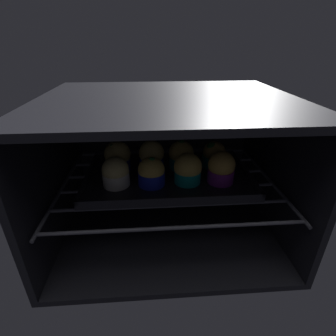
{
  "coord_description": "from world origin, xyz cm",
  "views": [
    {
      "loc": [
        -4.31,
        -36.86,
        47.36
      ],
      "look_at": [
        0.0,
        22.3,
        17.26
      ],
      "focal_mm": 27.35,
      "sensor_mm": 36.0,
      "label": 1
    }
  ],
  "objects_px": {
    "muffin_row1_col1": "(152,156)",
    "muffin_row1_col2": "(181,156)",
    "muffin_row0_col3": "(221,168)",
    "muffin_row1_col0": "(118,157)",
    "muffin_row0_col0": "(116,173)",
    "muffin_row1_col3": "(214,155)",
    "baking_tray": "(168,177)",
    "muffin_row0_col1": "(151,173)",
    "muffin_row0_col2": "(188,170)"
  },
  "relations": [
    {
      "from": "muffin_row0_col2",
      "to": "muffin_row1_col1",
      "type": "xyz_separation_m",
      "value": [
        -0.09,
        0.08,
        0.0
      ]
    },
    {
      "from": "muffin_row1_col2",
      "to": "muffin_row1_col1",
      "type": "bearing_deg",
      "value": -178.53
    },
    {
      "from": "muffin_row1_col1",
      "to": "muffin_row1_col2",
      "type": "distance_m",
      "value": 0.08
    },
    {
      "from": "muffin_row1_col3",
      "to": "muffin_row1_col0",
      "type": "bearing_deg",
      "value": -179.17
    },
    {
      "from": "muffin_row1_col0",
      "to": "muffin_row1_col1",
      "type": "relative_size",
      "value": 1.01
    },
    {
      "from": "muffin_row0_col1",
      "to": "muffin_row1_col2",
      "type": "relative_size",
      "value": 0.91
    },
    {
      "from": "muffin_row0_col0",
      "to": "muffin_row1_col0",
      "type": "bearing_deg",
      "value": 92.09
    },
    {
      "from": "muffin_row1_col2",
      "to": "muffin_row0_col2",
      "type": "bearing_deg",
      "value": -85.49
    },
    {
      "from": "muffin_row1_col1",
      "to": "muffin_row1_col3",
      "type": "bearing_deg",
      "value": 0.78
    },
    {
      "from": "muffin_row1_col1",
      "to": "muffin_row1_col2",
      "type": "xyz_separation_m",
      "value": [
        0.08,
        0.0,
        -0.0
      ]
    },
    {
      "from": "muffin_row0_col3",
      "to": "muffin_row1_col1",
      "type": "xyz_separation_m",
      "value": [
        -0.17,
        0.08,
        0.0
      ]
    },
    {
      "from": "muffin_row1_col1",
      "to": "muffin_row1_col3",
      "type": "distance_m",
      "value": 0.17
    },
    {
      "from": "muffin_row0_col0",
      "to": "muffin_row0_col1",
      "type": "relative_size",
      "value": 0.99
    },
    {
      "from": "muffin_row0_col0",
      "to": "muffin_row1_col0",
      "type": "distance_m",
      "value": 0.08
    },
    {
      "from": "muffin_row0_col3",
      "to": "muffin_row1_col0",
      "type": "distance_m",
      "value": 0.27
    },
    {
      "from": "muffin_row0_col0",
      "to": "muffin_row1_col3",
      "type": "relative_size",
      "value": 0.99
    },
    {
      "from": "muffin_row1_col3",
      "to": "baking_tray",
      "type": "bearing_deg",
      "value": -161.75
    },
    {
      "from": "muffin_row1_col0",
      "to": "muffin_row0_col3",
      "type": "bearing_deg",
      "value": -17.59
    },
    {
      "from": "muffin_row0_col0",
      "to": "baking_tray",
      "type": "bearing_deg",
      "value": 17.44
    },
    {
      "from": "muffin_row0_col0",
      "to": "muffin_row1_col1",
      "type": "xyz_separation_m",
      "value": [
        0.09,
        0.08,
        0.01
      ]
    },
    {
      "from": "baking_tray",
      "to": "muffin_row1_col2",
      "type": "relative_size",
      "value": 5.19
    },
    {
      "from": "muffin_row0_col3",
      "to": "muffin_row1_col2",
      "type": "bearing_deg",
      "value": 135.9
    },
    {
      "from": "muffin_row0_col0",
      "to": "muffin_row1_col0",
      "type": "relative_size",
      "value": 0.89
    },
    {
      "from": "muffin_row1_col1",
      "to": "muffin_row1_col2",
      "type": "bearing_deg",
      "value": 1.47
    },
    {
      "from": "muffin_row1_col0",
      "to": "muffin_row1_col1",
      "type": "bearing_deg",
      "value": 0.92
    },
    {
      "from": "baking_tray",
      "to": "muffin_row1_col1",
      "type": "height_order",
      "value": "muffin_row1_col1"
    },
    {
      "from": "muffin_row1_col1",
      "to": "baking_tray",
      "type": "bearing_deg",
      "value": -44.33
    },
    {
      "from": "baking_tray",
      "to": "muffin_row1_col0",
      "type": "distance_m",
      "value": 0.14
    },
    {
      "from": "muffin_row0_col2",
      "to": "muffin_row1_col1",
      "type": "bearing_deg",
      "value": 137.46
    },
    {
      "from": "baking_tray",
      "to": "muffin_row1_col2",
      "type": "bearing_deg",
      "value": 47.44
    },
    {
      "from": "muffin_row1_col2",
      "to": "baking_tray",
      "type": "bearing_deg",
      "value": -132.56
    },
    {
      "from": "muffin_row0_col0",
      "to": "muffin_row1_col2",
      "type": "relative_size",
      "value": 0.9
    },
    {
      "from": "muffin_row0_col2",
      "to": "muffin_row1_col2",
      "type": "xyz_separation_m",
      "value": [
        -0.01,
        0.08,
        0.0
      ]
    },
    {
      "from": "baking_tray",
      "to": "muffin_row0_col0",
      "type": "height_order",
      "value": "muffin_row0_col0"
    },
    {
      "from": "muffin_row0_col3",
      "to": "muffin_row0_col0",
      "type": "bearing_deg",
      "value": 179.39
    },
    {
      "from": "baking_tray",
      "to": "muffin_row1_col3",
      "type": "height_order",
      "value": "muffin_row1_col3"
    },
    {
      "from": "muffin_row1_col1",
      "to": "muffin_row0_col1",
      "type": "bearing_deg",
      "value": -91.32
    },
    {
      "from": "baking_tray",
      "to": "muffin_row0_col2",
      "type": "relative_size",
      "value": 5.53
    },
    {
      "from": "muffin_row0_col2",
      "to": "muffin_row0_col3",
      "type": "relative_size",
      "value": 0.95
    },
    {
      "from": "baking_tray",
      "to": "muffin_row1_col3",
      "type": "bearing_deg",
      "value": 18.25
    },
    {
      "from": "baking_tray",
      "to": "muffin_row1_col3",
      "type": "relative_size",
      "value": 5.72
    },
    {
      "from": "baking_tray",
      "to": "muffin_row0_col3",
      "type": "relative_size",
      "value": 5.25
    },
    {
      "from": "muffin_row0_col1",
      "to": "muffin_row0_col3",
      "type": "distance_m",
      "value": 0.17
    },
    {
      "from": "muffin_row0_col3",
      "to": "muffin_row1_col2",
      "type": "relative_size",
      "value": 0.99
    },
    {
      "from": "muffin_row1_col0",
      "to": "muffin_row1_col1",
      "type": "distance_m",
      "value": 0.09
    },
    {
      "from": "muffin_row0_col0",
      "to": "muffin_row1_col2",
      "type": "bearing_deg",
      "value": 26.3
    },
    {
      "from": "muffin_row0_col3",
      "to": "muffin_row1_col0",
      "type": "height_order",
      "value": "muffin_row1_col0"
    },
    {
      "from": "muffin_row0_col3",
      "to": "muffin_row1_col3",
      "type": "xyz_separation_m",
      "value": [
        0.0,
        0.09,
        -0.0
      ]
    },
    {
      "from": "muffin_row1_col1",
      "to": "muffin_row1_col2",
      "type": "relative_size",
      "value": 0.99
    },
    {
      "from": "baking_tray",
      "to": "muffin_row0_col2",
      "type": "xyz_separation_m",
      "value": [
        0.05,
        -0.04,
        0.04
      ]
    }
  ]
}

